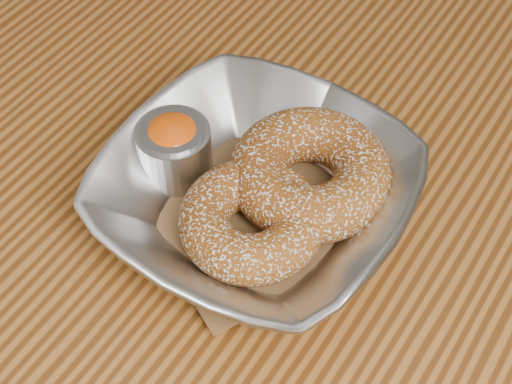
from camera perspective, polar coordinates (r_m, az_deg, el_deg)
The scene contains 6 objects.
table at distance 0.66m, azimuth 9.71°, elevation -5.50°, with size 1.20×0.80×0.75m.
serving_bowl at distance 0.54m, azimuth -0.00°, elevation -0.28°, with size 0.21×0.21×0.05m, color #B2B4B9.
parchment at distance 0.55m, azimuth -0.00°, elevation -1.35°, with size 0.14×0.14×0.00m, color brown.
donut_back at distance 0.55m, azimuth 3.93°, elevation 1.39°, with size 0.11×0.11×0.04m, color brown.
donut_front at distance 0.53m, azimuth -0.33°, elevation -2.08°, with size 0.10×0.10×0.03m, color brown.
ramekin at distance 0.56m, azimuth -5.97°, elevation 3.22°, with size 0.05×0.05×0.05m.
Camera 1 is at (0.10, -0.36, 1.20)m, focal length 55.00 mm.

